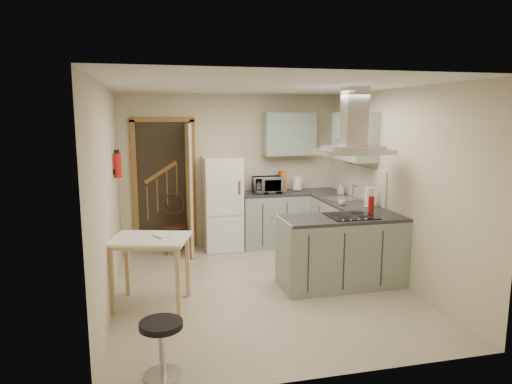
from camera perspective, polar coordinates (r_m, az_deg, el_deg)
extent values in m
plane|color=tan|center=(5.94, 0.61, -11.75)|extent=(4.20, 4.20, 0.00)
plane|color=silver|center=(5.54, 0.65, 13.10)|extent=(4.20, 4.20, 0.00)
plane|color=beige|center=(7.64, -3.15, 2.75)|extent=(3.60, 0.00, 3.60)
plane|color=beige|center=(5.47, -18.02, -0.48)|extent=(0.00, 4.20, 4.20)
plane|color=beige|center=(6.28, 16.79, 0.85)|extent=(0.00, 4.20, 4.20)
cube|color=brown|center=(7.52, -11.37, 0.93)|extent=(1.10, 0.12, 2.10)
cube|color=white|center=(7.39, -4.23, -1.42)|extent=(0.60, 0.60, 1.50)
cube|color=#9EB2A0|center=(7.63, 2.19, -3.35)|extent=(1.08, 0.60, 0.90)
cube|color=#9EB2A0|center=(7.29, 10.01, -4.12)|extent=(0.60, 1.95, 0.90)
cube|color=beige|center=(7.86, 3.78, 2.20)|extent=(1.68, 0.02, 0.50)
cube|color=#9EB2A0|center=(7.65, 4.12, 7.25)|extent=(0.85, 0.35, 0.70)
cube|color=#9EB2A0|center=(6.89, 12.22, 6.80)|extent=(0.35, 0.90, 0.70)
cube|color=#9EB2A0|center=(5.95, 10.75, -7.29)|extent=(1.55, 0.65, 0.90)
cube|color=black|center=(5.87, 11.78, -2.94)|extent=(0.58, 0.50, 0.01)
cube|color=silver|center=(5.76, 12.06, 4.99)|extent=(0.90, 0.55, 0.10)
cube|color=silver|center=(7.04, 10.68, -0.85)|extent=(0.45, 0.40, 0.01)
cylinder|color=#B2140F|center=(6.32, -16.95, 3.18)|extent=(0.10, 0.10, 0.32)
cube|color=tan|center=(5.41, -12.98, -9.65)|extent=(1.00, 0.85, 0.80)
cube|color=#542A1C|center=(7.37, -10.13, -4.20)|extent=(0.39, 0.39, 0.84)
cylinder|color=black|center=(4.09, -11.69, -18.63)|extent=(0.47, 0.47, 0.49)
imported|color=black|center=(7.47, 1.46, 0.91)|extent=(0.47, 0.32, 0.26)
cylinder|color=white|center=(7.71, 5.18, 1.09)|extent=(0.22, 0.22, 0.25)
cube|color=#D06418|center=(7.63, 3.28, 1.35)|extent=(0.10, 0.23, 0.33)
imported|color=#ADABB7|center=(7.47, 10.54, 0.45)|extent=(0.09, 0.09, 0.19)
cylinder|color=white|center=(6.51, 13.94, -0.58)|extent=(0.12, 0.12, 0.29)
imported|color=white|center=(6.55, 10.69, -1.30)|extent=(0.11, 0.11, 0.08)
cylinder|color=red|center=(6.12, 14.20, -1.54)|extent=(0.10, 0.10, 0.22)
imported|color=brown|center=(5.28, -12.41, -5.06)|extent=(0.24, 0.26, 0.09)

